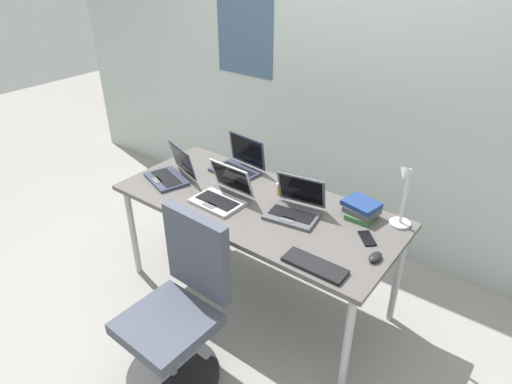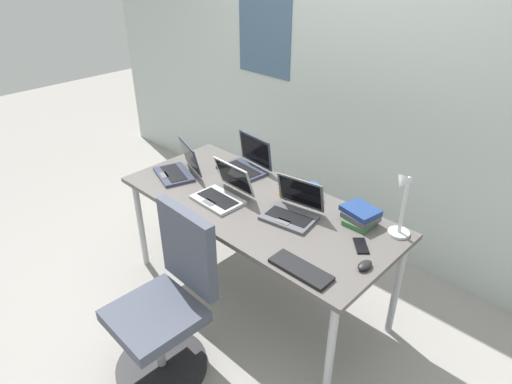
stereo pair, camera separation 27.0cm
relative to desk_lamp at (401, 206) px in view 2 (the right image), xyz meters
name	(u,v)px [view 2 (the right image)]	position (x,y,z in m)	size (l,w,h in m)	color
ground_plane	(256,293)	(-0.80, -0.28, -0.94)	(12.00, 12.00, 0.00)	gray
wall_back	(362,78)	(-0.80, 0.82, 0.36)	(6.00, 0.13, 2.60)	#B2BCB7
desk	(256,211)	(-0.80, -0.28, -0.25)	(1.80, 0.80, 0.74)	#595451
desk_lamp	(401,206)	(0.00, 0.00, 0.00)	(0.12, 0.18, 0.40)	silver
laptop_back_right	(223,193)	(-0.99, -0.38, -0.15)	(0.32, 0.29, 0.22)	#B7BABC
laptop_far_corner	(292,210)	(-0.54, -0.24, -0.15)	(0.34, 0.31, 0.22)	#515459
laptop_near_mouse	(246,164)	(-1.16, 0.00, -0.15)	(0.35, 0.28, 0.24)	#33384C
laptop_front_left	(179,169)	(-1.45, -0.37, -0.15)	(0.37, 0.34, 0.22)	#33384C
external_keyboard	(301,269)	(-0.20, -0.59, -0.19)	(0.33, 0.12, 0.02)	black
computer_mouse	(365,265)	(0.02, -0.35, -0.18)	(0.06, 0.10, 0.03)	black
cell_phone	(361,246)	(-0.09, -0.21, -0.19)	(0.06, 0.14, 0.01)	black
pill_bottle	(282,190)	(-0.75, -0.10, -0.16)	(0.04, 0.04, 0.08)	gold
book_stack	(360,216)	(-0.22, -0.02, -0.15)	(0.22, 0.19, 0.09)	#336638
coffee_mug	(313,190)	(-0.60, 0.03, -0.15)	(0.11, 0.08, 0.09)	#2D518C
office_chair	(167,311)	(-0.76, -1.02, -0.54)	(0.52, 0.55, 0.97)	black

